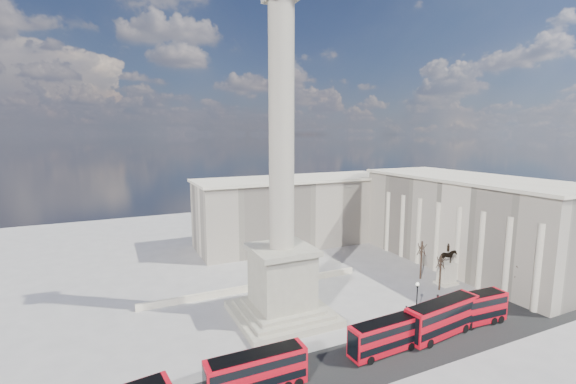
{
  "coord_description": "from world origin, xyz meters",
  "views": [
    {
      "loc": [
        -22.16,
        -44.94,
        27.13
      ],
      "look_at": [
        0.01,
        2.84,
        19.26
      ],
      "focal_mm": 24.0,
      "sensor_mm": 36.0,
      "label": 1
    }
  ],
  "objects_px": {
    "red_bus_c": "(443,317)",
    "pedestrian_crossing": "(435,312)",
    "pedestrian_walking": "(406,311)",
    "red_bus_b": "(388,335)",
    "equestrian_statue": "(447,270)",
    "pedestrian_standing": "(437,300)",
    "victorian_lamp": "(417,299)",
    "nelsons_column": "(282,233)",
    "red_bus_a": "(257,372)",
    "red_bus_d": "(472,309)"
  },
  "relations": [
    {
      "from": "red_bus_c",
      "to": "pedestrian_standing",
      "type": "bearing_deg",
      "value": 40.87
    },
    {
      "from": "pedestrian_crossing",
      "to": "red_bus_a",
      "type": "bearing_deg",
      "value": 64.83
    },
    {
      "from": "equestrian_statue",
      "to": "pedestrian_walking",
      "type": "relative_size",
      "value": 4.46
    },
    {
      "from": "red_bus_a",
      "to": "victorian_lamp",
      "type": "height_order",
      "value": "victorian_lamp"
    },
    {
      "from": "red_bus_a",
      "to": "pedestrian_standing",
      "type": "height_order",
      "value": "red_bus_a"
    },
    {
      "from": "red_bus_a",
      "to": "red_bus_d",
      "type": "relative_size",
      "value": 0.96
    },
    {
      "from": "red_bus_b",
      "to": "pedestrian_walking",
      "type": "relative_size",
      "value": 6.25
    },
    {
      "from": "nelsons_column",
      "to": "pedestrian_crossing",
      "type": "relative_size",
      "value": 27.78
    },
    {
      "from": "red_bus_c",
      "to": "pedestrian_crossing",
      "type": "relative_size",
      "value": 6.88
    },
    {
      "from": "red_bus_c",
      "to": "equestrian_statue",
      "type": "bearing_deg",
      "value": 34.62
    },
    {
      "from": "nelsons_column",
      "to": "red_bus_d",
      "type": "bearing_deg",
      "value": -30.54
    },
    {
      "from": "red_bus_c",
      "to": "victorian_lamp",
      "type": "xyz_separation_m",
      "value": [
        -0.55,
        4.32,
        1.0
      ]
    },
    {
      "from": "red_bus_d",
      "to": "victorian_lamp",
      "type": "distance_m",
      "value": 7.79
    },
    {
      "from": "equestrian_statue",
      "to": "red_bus_c",
      "type": "bearing_deg",
      "value": -138.71
    },
    {
      "from": "red_bus_c",
      "to": "equestrian_statue",
      "type": "relative_size",
      "value": 1.61
    },
    {
      "from": "pedestrian_walking",
      "to": "pedestrian_crossing",
      "type": "bearing_deg",
      "value": -37.32
    },
    {
      "from": "red_bus_c",
      "to": "pedestrian_crossing",
      "type": "height_order",
      "value": "red_bus_c"
    },
    {
      "from": "red_bus_c",
      "to": "victorian_lamp",
      "type": "relative_size",
      "value": 2.03
    },
    {
      "from": "equestrian_statue",
      "to": "pedestrian_crossing",
      "type": "xyz_separation_m",
      "value": [
        -12.0,
        -8.98,
        -1.74
      ]
    },
    {
      "from": "red_bus_a",
      "to": "pedestrian_walking",
      "type": "distance_m",
      "value": 27.18
    },
    {
      "from": "pedestrian_standing",
      "to": "pedestrian_crossing",
      "type": "bearing_deg",
      "value": 12.81
    },
    {
      "from": "pedestrian_walking",
      "to": "victorian_lamp",
      "type": "bearing_deg",
      "value": -94.47
    },
    {
      "from": "nelsons_column",
      "to": "red_bus_c",
      "type": "height_order",
      "value": "nelsons_column"
    },
    {
      "from": "red_bus_c",
      "to": "red_bus_d",
      "type": "relative_size",
      "value": 1.08
    },
    {
      "from": "nelsons_column",
      "to": "pedestrian_standing",
      "type": "height_order",
      "value": "nelsons_column"
    },
    {
      "from": "pedestrian_standing",
      "to": "red_bus_d",
      "type": "bearing_deg",
      "value": 60.42
    },
    {
      "from": "nelsons_column",
      "to": "pedestrian_standing",
      "type": "bearing_deg",
      "value": -16.92
    },
    {
      "from": "pedestrian_crossing",
      "to": "red_bus_b",
      "type": "bearing_deg",
      "value": 75.35
    },
    {
      "from": "victorian_lamp",
      "to": "red_bus_c",
      "type": "bearing_deg",
      "value": -82.78
    },
    {
      "from": "nelsons_column",
      "to": "equestrian_statue",
      "type": "distance_m",
      "value": 34.07
    },
    {
      "from": "red_bus_b",
      "to": "pedestrian_standing",
      "type": "bearing_deg",
      "value": 21.74
    },
    {
      "from": "red_bus_c",
      "to": "equestrian_statue",
      "type": "distance_m",
      "value": 19.86
    },
    {
      "from": "nelsons_column",
      "to": "red_bus_b",
      "type": "height_order",
      "value": "nelsons_column"
    },
    {
      "from": "equestrian_statue",
      "to": "pedestrian_walking",
      "type": "height_order",
      "value": "equestrian_statue"
    },
    {
      "from": "red_bus_b",
      "to": "equestrian_statue",
      "type": "bearing_deg",
      "value": 26.01
    },
    {
      "from": "red_bus_b",
      "to": "red_bus_c",
      "type": "bearing_deg",
      "value": -1.44
    },
    {
      "from": "red_bus_a",
      "to": "red_bus_c",
      "type": "height_order",
      "value": "red_bus_c"
    },
    {
      "from": "red_bus_d",
      "to": "pedestrian_crossing",
      "type": "xyz_separation_m",
      "value": [
        -3.13,
        3.78,
        -1.5
      ]
    },
    {
      "from": "red_bus_b",
      "to": "red_bus_d",
      "type": "relative_size",
      "value": 0.94
    },
    {
      "from": "pedestrian_walking",
      "to": "equestrian_statue",
      "type": "bearing_deg",
      "value": 17.12
    },
    {
      "from": "red_bus_a",
      "to": "pedestrian_crossing",
      "type": "bearing_deg",
      "value": 9.04
    },
    {
      "from": "pedestrian_standing",
      "to": "victorian_lamp",
      "type": "bearing_deg",
      "value": -5.73
    },
    {
      "from": "red_bus_c",
      "to": "pedestrian_crossing",
      "type": "bearing_deg",
      "value": 48.02
    },
    {
      "from": "pedestrian_standing",
      "to": "pedestrian_crossing",
      "type": "xyz_separation_m",
      "value": [
        -3.47,
        -2.86,
        -0.06
      ]
    },
    {
      "from": "nelsons_column",
      "to": "pedestrian_walking",
      "type": "distance_m",
      "value": 22.28
    },
    {
      "from": "red_bus_d",
      "to": "red_bus_c",
      "type": "bearing_deg",
      "value": -173.49
    },
    {
      "from": "red_bus_a",
      "to": "pedestrian_standing",
      "type": "xyz_separation_m",
      "value": [
        33.33,
        7.4,
        -1.37
      ]
    },
    {
      "from": "nelsons_column",
      "to": "red_bus_d",
      "type": "height_order",
      "value": "nelsons_column"
    },
    {
      "from": "pedestrian_standing",
      "to": "pedestrian_crossing",
      "type": "distance_m",
      "value": 4.49
    },
    {
      "from": "red_bus_c",
      "to": "pedestrian_walking",
      "type": "relative_size",
      "value": 7.16
    }
  ]
}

